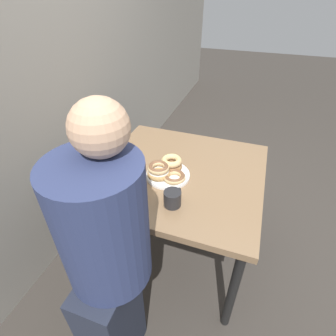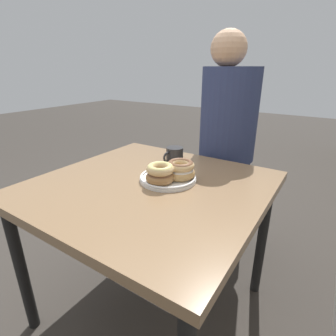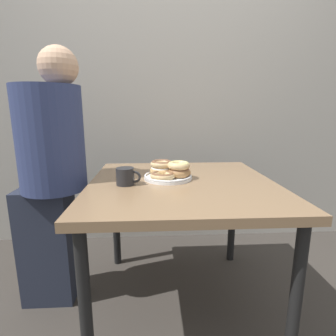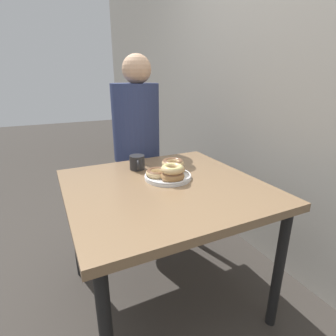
% 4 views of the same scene
% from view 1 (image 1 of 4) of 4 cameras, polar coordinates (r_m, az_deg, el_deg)
% --- Properties ---
extents(ground_plane, '(14.00, 14.00, 0.00)m').
position_cam_1_polar(ground_plane, '(2.07, 9.71, -18.62)').
color(ground_plane, '#38332D').
extents(wall_back, '(8.00, 0.05, 2.60)m').
position_cam_1_polar(wall_back, '(1.75, -26.36, 20.31)').
color(wall_back, '#9E998E').
rests_on(wall_back, ground_plane).
extents(dining_table, '(0.95, 0.98, 0.73)m').
position_cam_1_polar(dining_table, '(1.63, 2.58, -2.87)').
color(dining_table, '#846647').
rests_on(dining_table, ground_plane).
extents(donut_plate, '(0.27, 0.27, 0.09)m').
position_cam_1_polar(donut_plate, '(1.52, -0.23, -0.46)').
color(donut_plate, white).
rests_on(donut_plate, dining_table).
extents(coffee_mug, '(0.12, 0.09, 0.09)m').
position_cam_1_polar(coffee_mug, '(1.33, 1.02, -6.56)').
color(coffee_mug, '#232326').
rests_on(coffee_mug, dining_table).
extents(person_figure, '(0.38, 0.34, 1.40)m').
position_cam_1_polar(person_figure, '(1.14, -13.16, -18.96)').
color(person_figure, '#232838').
rests_on(person_figure, ground_plane).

